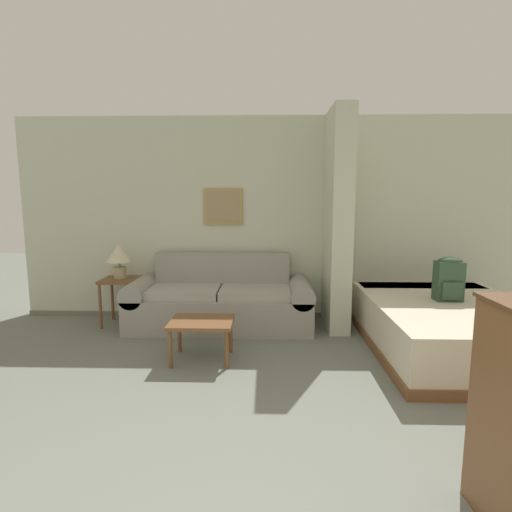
{
  "coord_description": "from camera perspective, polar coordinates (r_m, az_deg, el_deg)",
  "views": [
    {
      "loc": [
        -0.05,
        -1.21,
        1.57
      ],
      "look_at": [
        -0.15,
        2.38,
        1.05
      ],
      "focal_mm": 28.0,
      "sensor_mm": 36.0,
      "label": 1
    }
  ],
  "objects": [
    {
      "name": "wall_partition_pillar",
      "position": [
        4.88,
        11.57,
        4.9
      ],
      "size": [
        0.24,
        0.76,
        2.6
      ],
      "color": "beige",
      "rests_on": "ground_plane"
    },
    {
      "name": "side_table",
      "position": [
        5.26,
        -18.75,
        -4.14
      ],
      "size": [
        0.44,
        0.44,
        0.59
      ],
      "color": "brown",
      "rests_on": "ground_plane"
    },
    {
      "name": "bed",
      "position": [
        4.67,
        25.98,
        -8.95
      ],
      "size": [
        1.64,
        2.19,
        0.51
      ],
      "color": "brown",
      "rests_on": "ground_plane"
    },
    {
      "name": "table_lamp",
      "position": [
        5.19,
        -18.95,
        0.05
      ],
      "size": [
        0.32,
        0.32,
        0.43
      ],
      "color": "tan",
      "rests_on": "side_table"
    },
    {
      "name": "coffee_table",
      "position": [
        3.97,
        -7.79,
        -9.86
      ],
      "size": [
        0.61,
        0.48,
        0.4
      ],
      "color": "brown",
      "rests_on": "ground_plane"
    },
    {
      "name": "wall_back",
      "position": [
        5.25,
        2.07,
        5.23
      ],
      "size": [
        6.52,
        0.16,
        2.6
      ],
      "color": "beige",
      "rests_on": "ground_plane"
    },
    {
      "name": "backpack",
      "position": [
        4.63,
        25.84,
        -2.88
      ],
      "size": [
        0.27,
        0.2,
        0.46
      ],
      "color": "#2D4733",
      "rests_on": "bed"
    },
    {
      "name": "couch",
      "position": [
        4.95,
        -5.06,
        -6.45
      ],
      "size": [
        2.23,
        0.84,
        0.88
      ],
      "color": "gray",
      "rests_on": "ground_plane"
    }
  ]
}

